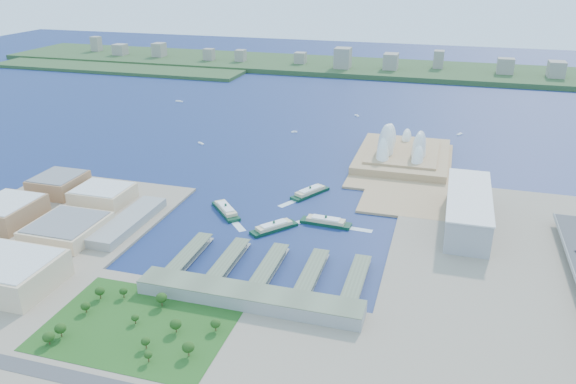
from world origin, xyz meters
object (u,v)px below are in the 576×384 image
(car_c, at_px, (576,251))
(ferry_c, at_px, (274,225))
(toaster_building, at_px, (468,210))
(ferry_d, at_px, (326,220))
(opera_house, at_px, (404,140))
(ferry_b, at_px, (310,190))
(ferry_a, at_px, (226,208))

(car_c, bearing_deg, ferry_c, 1.77)
(toaster_building, bearing_deg, ferry_d, -165.47)
(ferry_c, xyz_separation_m, car_c, (304.88, 9.45, 10.17))
(opera_house, distance_m, ferry_b, 191.38)
(ferry_a, xyz_separation_m, ferry_c, (68.39, -27.24, -0.32))
(opera_house, distance_m, car_c, 322.46)
(car_c, bearing_deg, ferry_d, -4.51)
(opera_house, height_order, ferry_a, opera_house)
(opera_house, height_order, ferry_c, opera_house)
(ferry_a, bearing_deg, car_c, -44.62)
(ferry_c, xyz_separation_m, ferry_d, (52.05, 29.39, 0.16))
(toaster_building, xyz_separation_m, car_c, (101.00, -59.28, -5.04))
(toaster_building, bearing_deg, ferry_c, -161.37)
(opera_house, distance_m, ferry_c, 293.08)
(toaster_building, distance_m, ferry_d, 157.56)
(car_c, bearing_deg, ferry_a, -2.73)
(toaster_building, height_order, ferry_b, toaster_building)
(toaster_building, distance_m, ferry_c, 215.69)
(toaster_building, xyz_separation_m, ferry_c, (-203.88, -68.73, -15.21))
(ferry_c, height_order, car_c, car_c)
(toaster_building, xyz_separation_m, ferry_a, (-272.26, -41.49, -14.89))
(toaster_building, bearing_deg, car_c, -30.41)
(ferry_d, relative_size, car_c, 13.81)
(ferry_d, bearing_deg, toaster_building, -72.02)
(toaster_building, relative_size, car_c, 37.13)
(opera_house, relative_size, car_c, 43.11)
(ferry_a, relative_size, ferry_d, 1.03)
(toaster_building, distance_m, car_c, 117.22)
(opera_house, bearing_deg, car_c, -53.62)
(ferry_c, bearing_deg, ferry_a, 17.73)
(ferry_a, bearing_deg, opera_house, 11.06)
(toaster_building, relative_size, ferry_d, 2.69)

